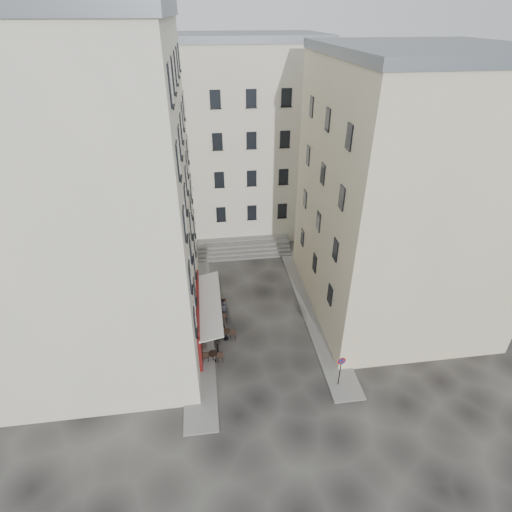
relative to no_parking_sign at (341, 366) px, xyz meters
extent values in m
plane|color=black|center=(-4.11, 4.69, -1.74)|extent=(90.00, 90.00, 0.00)
cube|color=slate|center=(-8.61, 8.69, -1.68)|extent=(2.00, 22.00, 0.12)
cube|color=slate|center=(0.39, 7.69, -1.68)|extent=(2.00, 18.00, 0.12)
cube|color=beige|center=(-14.61, 7.69, 8.26)|extent=(12.00, 16.00, 20.00)
cube|color=slate|center=(-14.61, 7.69, 18.56)|extent=(12.20, 16.20, 0.60)
cube|color=beige|center=(6.39, 8.19, 7.26)|extent=(12.00, 14.00, 18.00)
cube|color=slate|center=(6.39, 8.19, 16.56)|extent=(12.20, 14.20, 0.60)
cube|color=beige|center=(-5.11, 23.69, 7.26)|extent=(18.00, 10.00, 18.00)
cube|color=slate|center=(-5.11, 23.69, 16.56)|extent=(18.20, 10.20, 0.60)
cube|color=#43090F|center=(-8.53, 5.69, 0.01)|extent=(0.25, 7.00, 3.50)
cube|color=black|center=(-8.49, 5.69, -0.34)|extent=(0.06, 3.85, 2.00)
cube|color=silver|center=(-7.71, 5.69, 1.21)|extent=(1.58, 7.30, 0.41)
cube|color=#5E5B59|center=(-4.11, 16.59, -1.64)|extent=(9.00, 1.80, 0.20)
cube|color=#5E5B59|center=(-4.11, 17.04, -1.44)|extent=(9.00, 1.80, 0.20)
cube|color=#5E5B59|center=(-4.11, 17.49, -1.24)|extent=(9.00, 1.80, 0.20)
cube|color=#5E5B59|center=(-4.11, 17.94, -1.04)|extent=(9.00, 1.80, 0.20)
cylinder|color=black|center=(-7.36, 3.69, -1.29)|extent=(0.10, 0.10, 0.90)
sphere|color=black|center=(-7.36, 3.69, -0.82)|extent=(0.12, 0.12, 0.12)
cylinder|color=black|center=(-7.36, 7.19, -1.29)|extent=(0.10, 0.10, 0.90)
sphere|color=black|center=(-7.36, 7.19, -0.82)|extent=(0.12, 0.12, 0.12)
cylinder|color=black|center=(-7.36, 10.69, -1.29)|extent=(0.10, 0.10, 0.90)
sphere|color=black|center=(-7.36, 10.69, -0.82)|extent=(0.12, 0.12, 0.12)
cylinder|color=black|center=(0.00, 0.01, -0.53)|extent=(0.06, 0.06, 2.41)
cylinder|color=#B21B0B|center=(0.00, 0.00, 0.43)|extent=(0.56, 0.08, 0.56)
cylinder|color=navy|center=(0.00, -0.02, 0.43)|extent=(0.41, 0.07, 0.41)
cube|color=#B21B0B|center=(0.00, -0.05, 0.43)|extent=(0.33, 0.05, 0.33)
cylinder|color=black|center=(-7.71, 3.08, -1.66)|extent=(0.38, 0.38, 0.02)
cylinder|color=black|center=(-7.71, 3.08, -1.31)|extent=(0.05, 0.05, 0.75)
cylinder|color=black|center=(-7.71, 3.08, -0.97)|extent=(0.64, 0.64, 0.04)
cube|color=black|center=(-7.23, 3.08, -1.26)|extent=(0.40, 0.40, 0.96)
cube|color=black|center=(-8.19, 3.18, -1.26)|extent=(0.40, 0.40, 0.96)
cylinder|color=black|center=(-6.71, 5.13, -1.66)|extent=(0.40, 0.40, 0.02)
cylinder|color=black|center=(-6.71, 5.13, -1.29)|extent=(0.06, 0.06, 0.78)
cylinder|color=black|center=(-6.71, 5.13, -0.93)|extent=(0.67, 0.67, 0.04)
cube|color=black|center=(-6.21, 5.13, -1.23)|extent=(0.43, 0.43, 1.01)
cube|color=black|center=(-7.22, 5.24, -1.23)|extent=(0.43, 0.43, 1.01)
cylinder|color=black|center=(-7.32, 6.05, -1.67)|extent=(0.35, 0.35, 0.02)
cylinder|color=black|center=(-7.32, 6.05, -1.35)|extent=(0.05, 0.05, 0.68)
cylinder|color=black|center=(-7.32, 6.05, -1.04)|extent=(0.58, 0.58, 0.04)
cube|color=black|center=(-6.89, 6.05, -1.30)|extent=(0.37, 0.37, 0.87)
cube|color=black|center=(-7.76, 6.15, -1.30)|extent=(0.37, 0.37, 0.87)
cylinder|color=black|center=(-7.19, 7.09, -1.66)|extent=(0.37, 0.37, 0.02)
cylinder|color=black|center=(-7.19, 7.09, -1.32)|extent=(0.05, 0.05, 0.73)
cylinder|color=black|center=(-7.19, 7.09, -0.99)|extent=(0.62, 0.62, 0.04)
cube|color=black|center=(-6.73, 7.09, -1.27)|extent=(0.39, 0.39, 0.93)
cube|color=black|center=(-7.66, 7.19, -1.27)|extent=(0.39, 0.39, 0.93)
cylinder|color=black|center=(-7.11, 8.77, -1.66)|extent=(0.39, 0.39, 0.02)
cylinder|color=black|center=(-7.11, 8.77, -1.30)|extent=(0.05, 0.05, 0.76)
cylinder|color=black|center=(-7.11, 8.77, -0.95)|extent=(0.65, 0.65, 0.04)
cube|color=black|center=(-6.62, 8.77, -1.25)|extent=(0.41, 0.41, 0.98)
cube|color=black|center=(-7.60, 8.88, -1.25)|extent=(0.41, 0.41, 0.98)
imported|color=black|center=(-6.68, 7.31, -0.85)|extent=(0.77, 0.73, 1.77)
camera|label=1|loc=(-7.42, -16.35, 18.46)|focal=28.00mm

